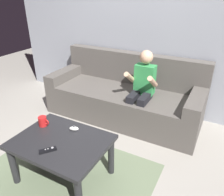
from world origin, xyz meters
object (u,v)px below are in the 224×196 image
coffee_mug (43,121)px  person_seated_on_couch (142,87)px  coffee_table (62,147)px  nunchuk_white (74,129)px  couch (125,97)px  game_remote_black_near_edge (48,150)px

coffee_mug → person_seated_on_couch: bearing=59.9°
coffee_table → coffee_mug: coffee_mug is taller
person_seated_on_couch → nunchuk_white: person_seated_on_couch is taller
couch → person_seated_on_couch: size_ratio=2.08×
coffee_mug → game_remote_black_near_edge: bearing=-41.8°
coffee_table → game_remote_black_near_edge: 0.19m
couch → game_remote_black_near_edge: couch is taller
game_remote_black_near_edge → coffee_mug: size_ratio=1.12×
couch → nunchuk_white: (0.02, -1.16, 0.17)m
person_seated_on_couch → coffee_table: 1.21m
coffee_mug → nunchuk_white: bearing=12.5°
game_remote_black_near_edge → nunchuk_white: size_ratio=1.33×
game_remote_black_near_edge → nunchuk_white: 0.34m
person_seated_on_couch → game_remote_black_near_edge: size_ratio=7.51×
person_seated_on_couch → nunchuk_white: bearing=-106.6°
couch → nunchuk_white: size_ratio=20.75×
coffee_table → nunchuk_white: size_ratio=8.25×
coffee_table → coffee_mug: 0.34m
couch → game_remote_black_near_edge: bearing=-89.7°
person_seated_on_couch → game_remote_black_near_edge: 1.36m
game_remote_black_near_edge → coffee_mug: coffee_mug is taller
coffee_table → game_remote_black_near_edge: (0.00, -0.17, 0.08)m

